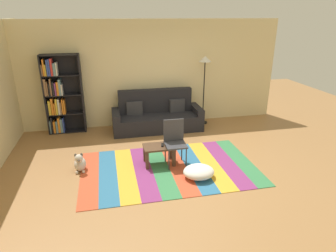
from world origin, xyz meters
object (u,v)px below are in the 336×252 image
(bookshelf, at_px, (59,96))
(pouf, at_px, (199,172))
(dog, at_px, (80,163))
(tv_remote, at_px, (162,145))
(folding_chair, at_px, (175,139))
(standing_lamp, at_px, (205,68))
(couch, at_px, (157,117))
(coffee_table, at_px, (159,150))

(bookshelf, bearing_deg, pouf, -47.05)
(bookshelf, height_order, dog, bookshelf)
(pouf, relative_size, tv_remote, 3.78)
(pouf, bearing_deg, folding_chair, 115.20)
(standing_lamp, bearing_deg, couch, -172.00)
(bookshelf, xyz_separation_m, dog, (0.54, -2.14, -0.78))
(couch, xyz_separation_m, coffee_table, (-0.30, -1.91, -0.03))
(dog, xyz_separation_m, folding_chair, (1.82, -0.08, 0.37))
(coffee_table, height_order, folding_chair, folding_chair)
(pouf, distance_m, dog, 2.24)
(standing_lamp, bearing_deg, folding_chair, -121.44)
(bookshelf, xyz_separation_m, standing_lamp, (3.66, -0.10, 0.56))
(bookshelf, height_order, standing_lamp, bookshelf)
(bookshelf, relative_size, dog, 4.87)
(coffee_table, xyz_separation_m, tv_remote, (0.07, 0.01, 0.10))
(dog, distance_m, tv_remote, 1.61)
(coffee_table, xyz_separation_m, pouf, (0.60, -0.67, -0.19))
(couch, xyz_separation_m, standing_lamp, (1.30, 0.18, 1.17))
(couch, bearing_deg, tv_remote, -96.87)
(couch, distance_m, standing_lamp, 1.76)
(standing_lamp, bearing_deg, bookshelf, 178.46)
(bookshelf, xyz_separation_m, folding_chair, (2.36, -2.22, -0.41))
(coffee_table, relative_size, pouf, 1.07)
(bookshelf, height_order, pouf, bookshelf)
(bookshelf, distance_m, tv_remote, 3.09)
(folding_chair, bearing_deg, standing_lamp, 90.76)
(folding_chair, bearing_deg, couch, 122.39)
(bookshelf, bearing_deg, coffee_table, -46.76)
(dog, distance_m, folding_chair, 1.86)
(coffee_table, height_order, dog, dog)
(bookshelf, relative_size, pouf, 3.41)
(couch, distance_m, dog, 2.60)
(pouf, bearing_deg, couch, 96.80)
(coffee_table, bearing_deg, folding_chair, -5.94)
(coffee_table, height_order, standing_lamp, standing_lamp)
(coffee_table, distance_m, tv_remote, 0.12)
(coffee_table, bearing_deg, dog, 178.08)
(pouf, bearing_deg, standing_lamp, 70.17)
(pouf, bearing_deg, dog, 161.22)
(couch, xyz_separation_m, folding_chair, (0.01, -1.94, 0.20))
(bookshelf, distance_m, folding_chair, 3.26)
(standing_lamp, distance_m, folding_chair, 2.67)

